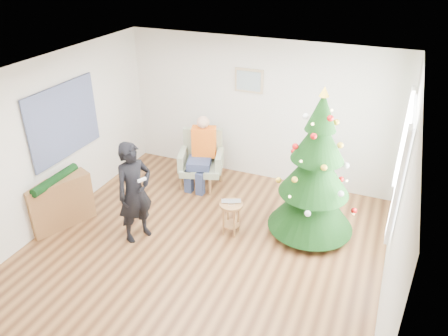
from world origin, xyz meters
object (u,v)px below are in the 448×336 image
at_px(armchair, 202,166).
at_px(christmas_tree, 315,172).
at_px(console, 60,203).
at_px(stool, 231,218).
at_px(standing_man, 135,192).

bearing_deg(armchair, christmas_tree, -35.88).
bearing_deg(console, stool, 41.27).
bearing_deg(christmas_tree, standing_man, -155.06).
xyz_separation_m(christmas_tree, standing_man, (-2.39, -1.11, -0.27)).
height_order(stool, armchair, armchair).
distance_m(armchair, console, 2.52).
xyz_separation_m(standing_man, console, (-1.29, -0.19, -0.39)).
height_order(armchair, standing_man, standing_man).
relative_size(stool, armchair, 0.53).
relative_size(christmas_tree, standing_man, 1.49).
bearing_deg(armchair, standing_man, -113.72).
xyz_separation_m(stool, armchair, (-1.06, 1.22, 0.10)).
bearing_deg(stool, christmas_tree, 23.72).
bearing_deg(stool, console, -162.49).
bearing_deg(stool, standing_man, -154.00).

